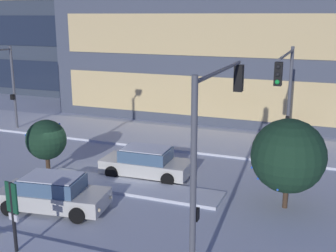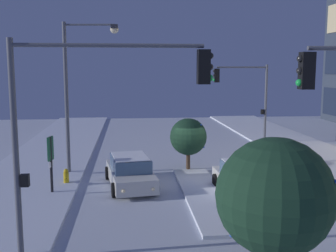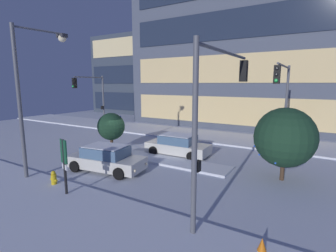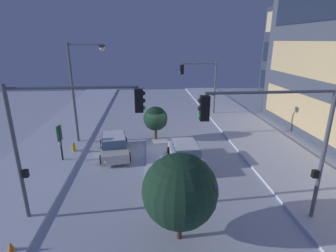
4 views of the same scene
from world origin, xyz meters
TOP-DOWN VIEW (x-y plane):
  - ground at (0.00, 0.00)m, footprint 52.00×52.00m
  - curb_strip_near at (0.00, -8.51)m, footprint 52.00×5.20m
  - curb_strip_far at (0.00, 8.51)m, footprint 52.00×5.20m
  - median_strip at (2.80, -0.19)m, footprint 9.00×1.80m
  - office_tower_secondary at (-17.20, 22.58)m, footprint 12.32×9.44m
  - car_near at (0.89, -3.44)m, footprint 4.84×2.59m
  - car_far at (2.92, 1.57)m, footprint 4.64×2.18m
  - traffic_light_corner_far_left at (-9.46, 5.14)m, footprint 0.32×4.13m
  - traffic_light_corner_near_right at (8.09, -4.52)m, footprint 0.32×5.80m
  - traffic_light_corner_far_right at (9.21, 4.51)m, footprint 0.32×5.78m
  - street_lamp_arched at (-1.64, -5.95)m, footprint 0.67×2.88m
  - fire_hydrant at (0.38, -6.53)m, footprint 0.48×0.26m
  - parking_info_sign at (1.87, -6.93)m, footprint 0.55×0.19m
  - decorated_tree_median at (9.96, 0.28)m, footprint 3.10×3.10m
  - decorated_tree_left_of_median at (-1.69, -0.26)m, footprint 2.01×2.01m
  - construction_cone at (10.25, -6.49)m, footprint 0.36×0.36m

SIDE VIEW (x-z plane):
  - ground at x=0.00m, z-range 0.00..0.00m
  - curb_strip_near at x=0.00m, z-range 0.00..0.14m
  - curb_strip_far at x=0.00m, z-range 0.00..0.14m
  - median_strip at x=2.80m, z-range 0.00..0.14m
  - construction_cone at x=10.25m, z-range 0.00..0.55m
  - fire_hydrant at x=0.38m, z-range -0.01..0.80m
  - car_far at x=2.92m, z-range -0.04..1.46m
  - car_near at x=0.89m, z-range -0.04..1.46m
  - parking_info_sign at x=1.87m, z-range 0.36..3.00m
  - decorated_tree_left_of_median at x=-1.69m, z-range 0.46..3.39m
  - decorated_tree_median at x=9.96m, z-range 0.38..4.24m
  - traffic_light_corner_far_left at x=-9.46m, z-range 1.09..6.99m
  - traffic_light_corner_far_right at x=9.21m, z-range 1.25..7.59m
  - traffic_light_corner_near_right at x=8.09m, z-range 1.26..7.71m
  - street_lamp_arched at x=-1.64m, z-range 1.18..9.15m
  - office_tower_secondary at x=-17.20m, z-range 0.00..12.92m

